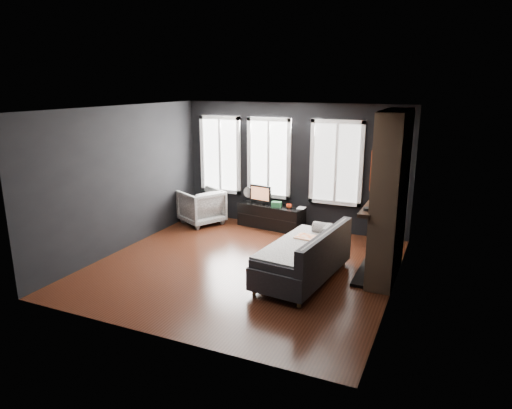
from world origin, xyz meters
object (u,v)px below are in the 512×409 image
at_px(sofa, 303,254).
at_px(mantel_vase, 379,191).
at_px(book, 298,203).
at_px(armchair, 201,205).
at_px(media_console, 271,216).
at_px(mug, 289,206).
at_px(monitor, 261,193).

height_order(sofa, mantel_vase, mantel_vase).
distance_m(sofa, book, 2.50).
height_order(armchair, mantel_vase, mantel_vase).
xyz_separation_m(armchair, media_console, (1.55, 0.36, -0.18)).
xyz_separation_m(armchair, mug, (2.00, 0.27, 0.14)).
relative_size(armchair, book, 3.90).
relative_size(sofa, monitor, 3.84).
distance_m(mug, book, 0.20).
bearing_deg(mug, mantel_vase, -28.79).
relative_size(sofa, armchair, 2.34).
xyz_separation_m(media_console, mug, (0.44, -0.09, 0.31)).
xyz_separation_m(sofa, monitor, (-1.75, 2.34, 0.31)).
bearing_deg(sofa, book, 117.42).
bearing_deg(monitor, armchair, -155.17).
relative_size(media_console, monitor, 2.82).
xyz_separation_m(media_console, mantel_vase, (2.45, -1.19, 1.06)).
distance_m(media_console, book, 0.71).
bearing_deg(monitor, book, 8.91).
bearing_deg(monitor, media_console, 8.56).
distance_m(mug, mantel_vase, 2.41).
bearing_deg(armchair, book, 127.38).
bearing_deg(book, media_console, 179.67).
xyz_separation_m(sofa, mug, (-1.05, 2.25, 0.13)).
bearing_deg(mug, armchair, -172.41).
bearing_deg(book, mug, -153.04).
bearing_deg(book, armchair, -170.78).
distance_m(armchair, mantel_vase, 4.18).
relative_size(media_console, book, 6.72).
bearing_deg(sofa, mug, 121.76).
bearing_deg(media_console, monitor, -173.00).
bearing_deg(mantel_vase, media_console, 154.05).
xyz_separation_m(monitor, book, (0.87, -0.01, -0.12)).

